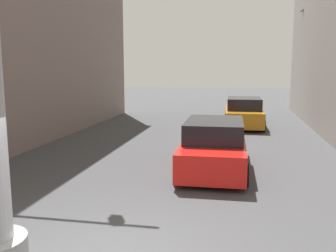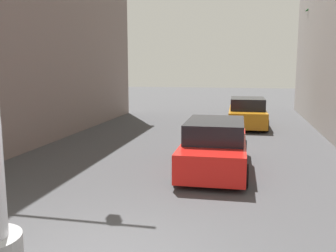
% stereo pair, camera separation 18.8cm
% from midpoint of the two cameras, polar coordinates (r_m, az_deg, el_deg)
% --- Properties ---
extents(ground_plane, '(87.48, 87.48, 0.00)m').
position_cam_midpoint_polar(ground_plane, '(15.80, 3.11, -2.70)').
color(ground_plane, '#424244').
extents(car_lead, '(2.08, 4.78, 1.56)m').
position_cam_midpoint_polar(car_lead, '(11.83, 6.61, -3.06)').
color(car_lead, black).
rests_on(car_lead, ground).
extents(car_far, '(2.12, 4.46, 1.56)m').
position_cam_midpoint_polar(car_far, '(20.61, 11.22, 1.96)').
color(car_far, black).
rests_on(car_far, ground).
extents(palm_tree_far_right, '(2.94, 2.99, 7.36)m').
position_cam_midpoint_polar(palm_tree_far_right, '(25.15, 22.28, 11.67)').
color(palm_tree_far_right, brown).
rests_on(palm_tree_far_right, ground).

